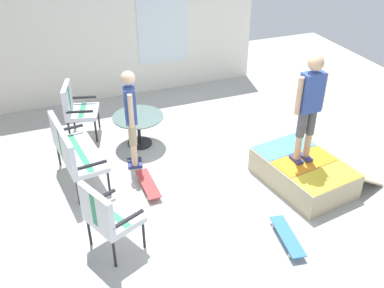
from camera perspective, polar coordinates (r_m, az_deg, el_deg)
ground_plane at (r=7.01m, az=2.67°, el=-5.50°), size 12.00×12.00×0.10m
house_facade at (r=9.52m, az=-9.28°, el=13.50°), size 0.23×6.00×2.53m
skate_ramp at (r=7.09m, az=14.44°, el=-3.50°), size 1.68×1.77×0.42m
patio_bench at (r=6.92m, az=-15.41°, el=-0.61°), size 1.31×0.71×1.02m
patio_chair_near_house at (r=8.21m, az=-14.99°, el=4.82°), size 0.74×0.70×1.02m
patio_chair_by_wall at (r=5.56m, az=-11.14°, el=-8.98°), size 0.79×0.76×1.02m
patio_table at (r=7.81m, az=-7.00°, el=2.56°), size 0.90×0.90×0.57m
person_watching at (r=6.97m, az=-8.01°, el=4.04°), size 0.47×0.29×1.68m
person_skater at (r=6.49m, az=15.12°, el=5.30°), size 0.25×0.48×1.70m
skateboard_by_bench at (r=6.86m, az=-5.75°, el=-5.20°), size 0.80×0.21×0.10m
skateboard_spare at (r=6.08m, az=12.34°, el=-11.68°), size 0.82×0.32×0.10m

